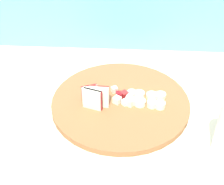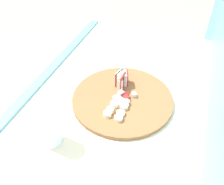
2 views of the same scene
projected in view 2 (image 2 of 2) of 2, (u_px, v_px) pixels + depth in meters
name	position (u px, v px, depth m)	size (l,w,h in m)	color
cutting_board	(122.00, 99.00, 0.85)	(0.36, 0.36, 0.02)	brown
apple_wedge_fan	(122.00, 80.00, 0.87)	(0.07, 0.05, 0.06)	maroon
apple_dice_pile	(122.00, 98.00, 0.83)	(0.09, 0.08, 0.02)	#A32323
banana_slice_rows	(117.00, 108.00, 0.79)	(0.11, 0.07, 0.02)	beige
small_jar	(49.00, 127.00, 0.67)	(0.06, 0.06, 0.14)	white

